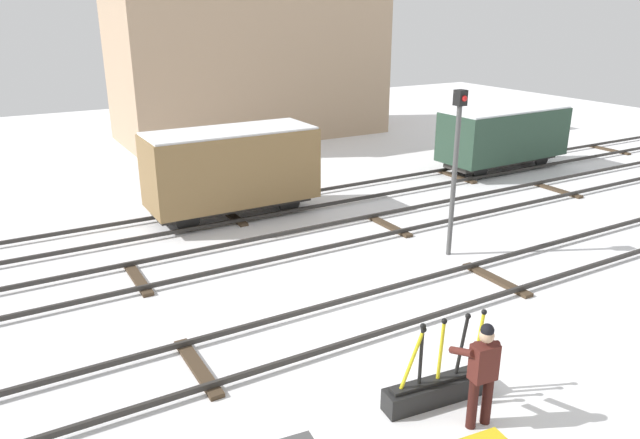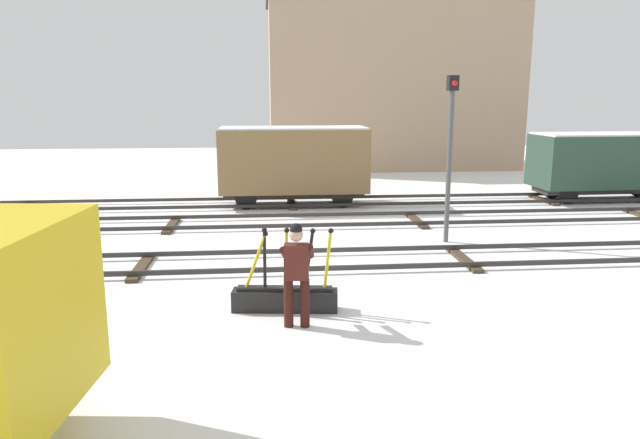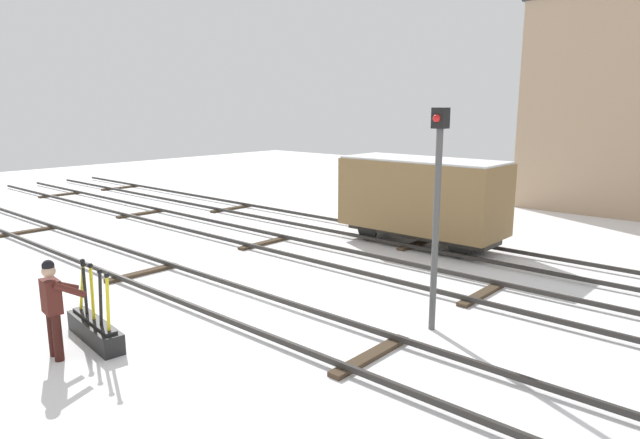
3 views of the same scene
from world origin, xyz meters
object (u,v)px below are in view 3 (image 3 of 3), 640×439
(rail_worker, at_px, (54,303))
(switch_lever_frame, at_px, (95,328))
(signal_post, at_px, (437,199))
(freight_car_near_switch, at_px, (422,197))

(rail_worker, bearing_deg, switch_lever_frame, 108.98)
(signal_post, relative_size, freight_car_near_switch, 0.84)
(switch_lever_frame, height_order, rail_worker, rail_worker)
(rail_worker, xyz_separation_m, signal_post, (4.03, 5.18, 1.54))
(signal_post, distance_m, freight_car_near_switch, 6.56)
(switch_lever_frame, bearing_deg, signal_post, 53.20)
(switch_lever_frame, height_order, freight_car_near_switch, freight_car_near_switch)
(rail_worker, distance_m, signal_post, 6.74)
(switch_lever_frame, distance_m, rail_worker, 1.02)
(switch_lever_frame, distance_m, signal_post, 6.52)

